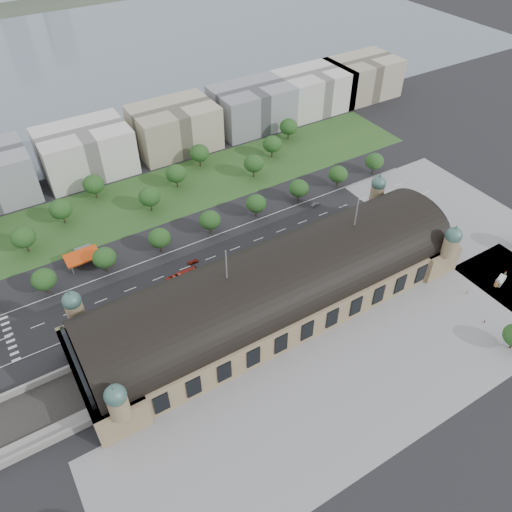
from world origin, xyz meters
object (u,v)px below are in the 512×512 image
traffic_car_5 (315,204)px  advertising_column (497,283)px  pedestrian_5 (506,273)px  parked_car_4 (173,305)px  bus_east (296,240)px  van_east (500,281)px  pedestrian_1 (485,321)px  traffic_car_4 (255,257)px  parked_car_0 (119,318)px  bus_west (183,277)px  parked_car_5 (164,304)px  pedestrian_0 (467,292)px  bus_mid (236,265)px  petrol_station (83,254)px  parked_car_2 (156,305)px  parked_car_3 (140,316)px  traffic_car_6 (375,196)px  traffic_car_2 (81,319)px  parked_car_6 (203,284)px  traffic_car_3 (193,262)px

traffic_car_5 → advertising_column: 87.00m
traffic_car_5 → pedestrian_5: 88.10m
parked_car_4 → bus_east: size_ratio=0.34×
van_east → pedestrian_1: size_ratio=3.93×
bus_east → advertising_column: (52.68, -64.15, -0.26)m
traffic_car_4 → advertising_column: size_ratio=1.42×
parked_car_4 → advertising_column: bearing=39.6°
parked_car_0 → bus_west: 30.24m
advertising_column → pedestrian_5: advertising_column is taller
parked_car_5 → bus_east: 65.03m
advertising_column → pedestrian_0: (-13.35, 3.10, -0.73)m
pedestrian_0 → pedestrian_5: bearing=-15.9°
bus_mid → pedestrian_0: 92.67m
pedestrian_1 → bus_east: bearing=41.3°
advertising_column → parked_car_0: bearing=155.3°
petrol_station → parked_car_5: bearing=-67.2°
bus_east → parked_car_2: bearing=95.9°
parked_car_2 → parked_car_3: parked_car_2 is taller
parked_car_2 → advertising_column: 134.60m
parked_car_3 → pedestrian_5: 147.74m
parked_car_0 → bus_east: bearing=56.0°
parked_car_4 → pedestrian_0: (101.24, -54.67, 0.13)m
parked_car_0 → traffic_car_6: bearing=58.8°
petrol_station → bus_east: 90.93m
parked_car_0 → pedestrian_0: bearing=28.5°
bus_mid → pedestrian_1: (63.68, -74.37, -1.05)m
traffic_car_6 → van_east: (1.78, -72.14, 0.51)m
bus_east → advertising_column: 83.01m
traffic_car_2 → parked_car_6: traffic_car_2 is taller
petrol_station → bus_west: petrol_station is taller
traffic_car_6 → bus_mid: bus_mid is taller
traffic_car_6 → pedestrian_0: pedestrian_0 is taller
parked_car_4 → parked_car_6: 15.69m
parked_car_6 → van_east: bearing=24.3°
traffic_car_4 → pedestrian_5: pedestrian_5 is taller
bus_west → parked_car_2: bearing=115.4°
parked_car_3 → bus_east: 75.21m
advertising_column → pedestrian_1: (-19.72, -10.61, -0.80)m
parked_car_4 → bus_west: (9.45, 11.00, 1.16)m
traffic_car_3 → bus_east: bus_east is taller
parked_car_5 → bus_mid: bearing=74.2°
pedestrian_0 → traffic_car_6: bearing=64.3°
parked_car_3 → parked_car_6: 28.42m
parked_car_5 → van_east: 133.96m
petrol_station → parked_car_2: (15.18, -41.37, -2.13)m
traffic_car_5 → traffic_car_6: traffic_car_5 is taller
traffic_car_3 → bus_mid: size_ratio=0.35×
traffic_car_3 → van_east: 125.04m
traffic_car_3 → advertising_column: size_ratio=1.50×
traffic_car_3 → petrol_station: bearing=53.9°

